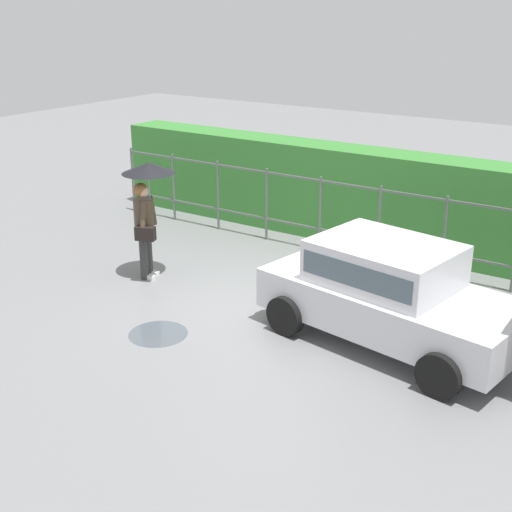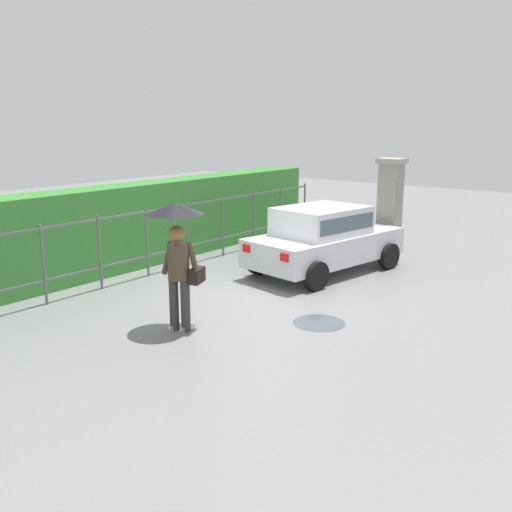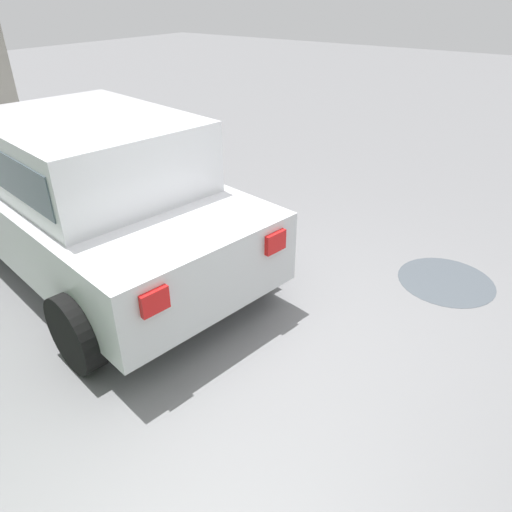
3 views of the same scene
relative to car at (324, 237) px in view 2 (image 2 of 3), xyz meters
name	(u,v)px [view 2 (image 2 of 3)]	position (x,y,z in m)	size (l,w,h in m)	color
ground_plane	(259,295)	(-2.26, 0.08, -0.80)	(40.00, 40.00, 0.00)	slate
car	(324,237)	(0.00, 0.00, 0.00)	(3.93, 2.33, 1.48)	silver
pedestrian	(177,240)	(-4.50, -0.04, 0.68)	(0.92, 0.92, 2.06)	#333333
gate_pillar	(390,207)	(2.36, -0.44, 0.44)	(0.60, 0.60, 2.42)	gray
fence_section	(168,235)	(-2.03, 2.82, 0.02)	(11.18, 0.05, 1.50)	#59605B
hedge_row	(138,224)	(-2.03, 3.82, 0.15)	(12.13, 0.90, 1.90)	#387F33
puddle_near	(319,323)	(-2.88, -1.68, -0.80)	(0.88, 0.88, 0.00)	#4C545B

